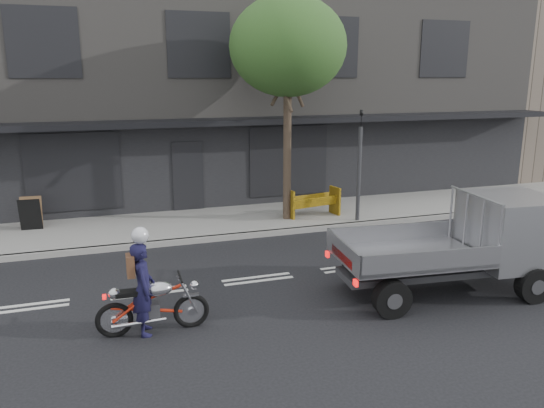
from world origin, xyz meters
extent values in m
plane|color=black|center=(0.00, 0.00, 0.00)|extent=(80.00, 80.00, 0.00)
cube|color=gray|center=(0.00, 4.70, 0.07)|extent=(32.00, 3.20, 0.15)
cube|color=gray|center=(0.00, 3.10, 0.07)|extent=(32.00, 0.20, 0.15)
cube|color=slate|center=(0.00, 11.30, 4.00)|extent=(26.00, 10.00, 8.00)
cylinder|color=#382B21|center=(2.20, 4.20, 2.00)|extent=(0.24, 0.24, 4.00)
ellipsoid|color=#33511E|center=(2.20, 4.20, 5.30)|extent=(3.40, 3.40, 2.89)
cylinder|color=#2D2D30|center=(4.20, 3.35, 1.50)|extent=(0.12, 0.12, 3.00)
imported|color=black|center=(4.20, 3.35, 3.25)|extent=(0.08, 0.10, 0.50)
torus|color=black|center=(-3.16, -1.80, 0.31)|extent=(0.66, 0.11, 0.66)
torus|color=black|center=(-1.81, -1.84, 0.31)|extent=(0.66, 0.11, 0.66)
cube|color=#2D2D30|center=(-2.54, -1.82, 0.42)|extent=(0.34, 0.24, 0.27)
ellipsoid|color=silver|center=(-2.38, -1.82, 0.81)|extent=(0.54, 0.32, 0.27)
cube|color=black|center=(-2.85, -1.81, 0.79)|extent=(0.53, 0.24, 0.08)
cylinder|color=black|center=(-1.99, -1.83, 1.00)|extent=(0.06, 0.58, 0.04)
imported|color=#151233|center=(-2.64, -1.82, 0.84)|extent=(0.42, 0.63, 1.69)
cylinder|color=black|center=(1.88, -2.62, 0.37)|extent=(0.76, 0.34, 0.74)
cylinder|color=black|center=(2.04, -0.98, 0.37)|extent=(0.76, 0.34, 0.74)
cylinder|color=black|center=(4.96, -2.91, 0.37)|extent=(0.76, 0.34, 0.74)
cylinder|color=black|center=(5.12, -1.28, 0.37)|extent=(0.76, 0.34, 0.74)
cube|color=#2D2D30|center=(3.50, -1.95, 0.53)|extent=(4.52, 1.39, 0.14)
cube|color=#A0A1A5|center=(4.99, -2.09, 1.31)|extent=(1.80, 1.89, 1.45)
cube|color=black|center=(4.99, -2.09, 1.72)|extent=(1.60, 1.78, 0.53)
cube|color=#9B9A9F|center=(2.68, -1.87, 0.89)|extent=(3.07, 2.16, 0.10)
camera|label=1|loc=(-3.18, -10.78, 4.51)|focal=35.00mm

